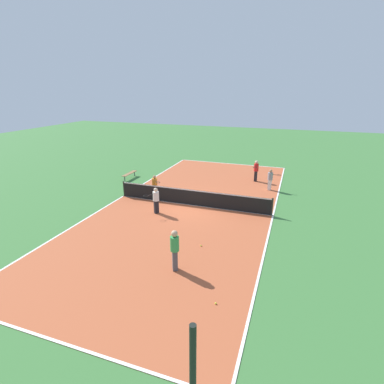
{
  "coord_description": "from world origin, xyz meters",
  "views": [
    {
      "loc": [
        -5.88,
        16.72,
        7.13
      ],
      "look_at": [
        0.0,
        0.0,
        0.9
      ],
      "focal_mm": 28.0,
      "sensor_mm": 36.0,
      "label": 1
    }
  ],
  "objects_px": {
    "player_far_green": "(175,248)",
    "tennis_ball_left_sideline": "(216,303)",
    "player_far_white": "(156,199)",
    "player_baseline_gray": "(270,178)",
    "player_coach_red": "(256,170)",
    "bench": "(130,174)",
    "tennis_ball_far_baseline": "(201,246)",
    "player_center_orange": "(155,184)",
    "tennis_net": "(192,197)"
  },
  "relations": [
    {
      "from": "player_far_white",
      "to": "tennis_ball_far_baseline",
      "type": "distance_m",
      "value": 4.79
    },
    {
      "from": "player_baseline_gray",
      "to": "player_coach_red",
      "type": "bearing_deg",
      "value": 124.73
    },
    {
      "from": "bench",
      "to": "player_far_white",
      "type": "height_order",
      "value": "player_far_white"
    },
    {
      "from": "tennis_ball_left_sideline",
      "to": "tennis_ball_far_baseline",
      "type": "distance_m",
      "value": 4.02
    },
    {
      "from": "player_far_white",
      "to": "tennis_net",
      "type": "bearing_deg",
      "value": -178.53
    },
    {
      "from": "player_far_green",
      "to": "tennis_ball_left_sideline",
      "type": "height_order",
      "value": "player_far_green"
    },
    {
      "from": "player_far_white",
      "to": "player_center_orange",
      "type": "height_order",
      "value": "player_far_white"
    },
    {
      "from": "tennis_net",
      "to": "tennis_ball_far_baseline",
      "type": "xyz_separation_m",
      "value": [
        -2.14,
        4.8,
        -0.51
      ]
    },
    {
      "from": "bench",
      "to": "tennis_net",
      "type": "bearing_deg",
      "value": 60.21
    },
    {
      "from": "player_coach_red",
      "to": "tennis_ball_left_sideline",
      "type": "height_order",
      "value": "player_coach_red"
    },
    {
      "from": "tennis_ball_far_baseline",
      "to": "player_far_green",
      "type": "bearing_deg",
      "value": 79.09
    },
    {
      "from": "tennis_net",
      "to": "tennis_ball_left_sideline",
      "type": "distance_m",
      "value": 9.29
    },
    {
      "from": "player_far_green",
      "to": "player_center_orange",
      "type": "height_order",
      "value": "player_far_green"
    },
    {
      "from": "player_far_green",
      "to": "tennis_ball_left_sideline",
      "type": "bearing_deg",
      "value": 26.17
    },
    {
      "from": "player_coach_red",
      "to": "player_far_white",
      "type": "xyz_separation_m",
      "value": [
        4.66,
        8.42,
        -0.06
      ]
    },
    {
      "from": "player_coach_red",
      "to": "tennis_ball_left_sideline",
      "type": "bearing_deg",
      "value": 7.22
    },
    {
      "from": "bench",
      "to": "player_coach_red",
      "type": "height_order",
      "value": "player_coach_red"
    },
    {
      "from": "player_coach_red",
      "to": "player_center_orange",
      "type": "distance_m",
      "value": 8.29
    },
    {
      "from": "player_far_white",
      "to": "player_coach_red",
      "type": "bearing_deg",
      "value": -167.91
    },
    {
      "from": "player_far_green",
      "to": "player_center_orange",
      "type": "relative_size",
      "value": 1.27
    },
    {
      "from": "tennis_net",
      "to": "player_far_green",
      "type": "bearing_deg",
      "value": 103.83
    },
    {
      "from": "tennis_net",
      "to": "player_baseline_gray",
      "type": "distance_m",
      "value": 6.41
    },
    {
      "from": "tennis_net",
      "to": "player_coach_red",
      "type": "distance_m",
      "value": 7.21
    },
    {
      "from": "player_far_white",
      "to": "player_baseline_gray",
      "type": "height_order",
      "value": "player_far_white"
    },
    {
      "from": "player_center_orange",
      "to": "tennis_ball_left_sideline",
      "type": "xyz_separation_m",
      "value": [
        -6.9,
        9.38,
        -0.76
      ]
    },
    {
      "from": "player_baseline_gray",
      "to": "bench",
      "type": "bearing_deg",
      "value": -176.33
    },
    {
      "from": "player_far_green",
      "to": "player_far_white",
      "type": "bearing_deg",
      "value": -176.18
    },
    {
      "from": "tennis_net",
      "to": "player_far_green",
      "type": "height_order",
      "value": "player_far_green"
    },
    {
      "from": "bench",
      "to": "tennis_ball_far_baseline",
      "type": "xyz_separation_m",
      "value": [
        -8.96,
        8.7,
        -0.34
      ]
    },
    {
      "from": "player_baseline_gray",
      "to": "tennis_ball_left_sideline",
      "type": "height_order",
      "value": "player_baseline_gray"
    },
    {
      "from": "player_coach_red",
      "to": "tennis_ball_far_baseline",
      "type": "relative_size",
      "value": 24.67
    },
    {
      "from": "player_far_green",
      "to": "player_baseline_gray",
      "type": "xyz_separation_m",
      "value": [
        -2.63,
        -11.67,
        -0.15
      ]
    },
    {
      "from": "player_coach_red",
      "to": "tennis_ball_far_baseline",
      "type": "height_order",
      "value": "player_coach_red"
    },
    {
      "from": "player_far_white",
      "to": "player_baseline_gray",
      "type": "xyz_separation_m",
      "value": [
        -5.93,
        -6.6,
        -0.02
      ]
    },
    {
      "from": "player_center_orange",
      "to": "tennis_ball_left_sideline",
      "type": "relative_size",
      "value": 20.67
    },
    {
      "from": "player_center_orange",
      "to": "player_far_green",
      "type": "bearing_deg",
      "value": -17.4
    },
    {
      "from": "player_center_orange",
      "to": "tennis_ball_far_baseline",
      "type": "xyz_separation_m",
      "value": [
        -5.19,
        5.73,
        -0.76
      ]
    },
    {
      "from": "tennis_ball_far_baseline",
      "to": "tennis_ball_left_sideline",
      "type": "bearing_deg",
      "value": 115.02
    },
    {
      "from": "bench",
      "to": "player_baseline_gray",
      "type": "height_order",
      "value": "player_baseline_gray"
    },
    {
      "from": "player_coach_red",
      "to": "tennis_ball_far_baseline",
      "type": "bearing_deg",
      "value": -0.45
    },
    {
      "from": "player_coach_red",
      "to": "player_center_orange",
      "type": "xyz_separation_m",
      "value": [
        6.13,
        5.57,
        -0.17
      ]
    },
    {
      "from": "bench",
      "to": "player_baseline_gray",
      "type": "bearing_deg",
      "value": 94.03
    },
    {
      "from": "tennis_ball_far_baseline",
      "to": "player_coach_red",
      "type": "bearing_deg",
      "value": -94.74
    },
    {
      "from": "bench",
      "to": "tennis_ball_left_sideline",
      "type": "height_order",
      "value": "bench"
    },
    {
      "from": "bench",
      "to": "player_far_white",
      "type": "relative_size",
      "value": 1.17
    },
    {
      "from": "player_far_white",
      "to": "player_baseline_gray",
      "type": "bearing_deg",
      "value": 179.12
    },
    {
      "from": "player_far_white",
      "to": "player_far_green",
      "type": "distance_m",
      "value": 6.05
    },
    {
      "from": "bench",
      "to": "player_center_orange",
      "type": "relative_size",
      "value": 1.32
    },
    {
      "from": "player_far_green",
      "to": "player_center_orange",
      "type": "bearing_deg",
      "value": -178.17
    },
    {
      "from": "bench",
      "to": "tennis_ball_far_baseline",
      "type": "bearing_deg",
      "value": 45.83
    }
  ]
}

